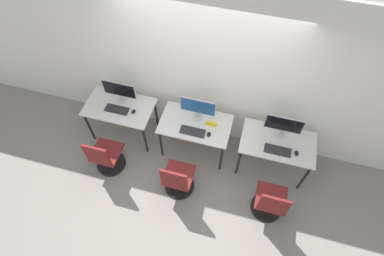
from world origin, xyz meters
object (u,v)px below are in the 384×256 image
(keyboard_left, at_px, (117,109))
(office_chair_left, at_px, (106,157))
(mouse_right, at_px, (297,153))
(monitor_right, at_px, (283,125))
(keyboard_center, at_px, (193,131))
(mouse_left, at_px, (133,112))
(office_chair_right, at_px, (270,203))
(office_chair_center, at_px, (178,180))
(keyboard_right, at_px, (278,150))
(mouse_center, at_px, (209,134))
(monitor_left, at_px, (119,91))
(monitor_center, at_px, (198,108))

(keyboard_left, distance_m, office_chair_left, 0.78)
(mouse_right, bearing_deg, monitor_right, 134.24)
(monitor_right, bearing_deg, keyboard_center, -166.67)
(mouse_left, distance_m, office_chair_right, 2.51)
(office_chair_center, bearing_deg, keyboard_right, 26.19)
(keyboard_right, relative_size, office_chair_right, 0.45)
(keyboard_left, distance_m, mouse_center, 1.54)
(monitor_left, bearing_deg, keyboard_center, -13.01)
(monitor_left, relative_size, monitor_center, 1.00)
(mouse_center, distance_m, office_chair_right, 1.34)
(monitor_left, bearing_deg, mouse_left, -33.53)
(mouse_center, xyz_separation_m, keyboard_right, (1.04, -0.00, -0.01))
(office_chair_left, bearing_deg, mouse_center, 20.90)
(office_chair_center, bearing_deg, mouse_center, 65.18)
(monitor_left, relative_size, office_chair_right, 0.64)
(office_chair_left, distance_m, keyboard_center, 1.46)
(monitor_center, bearing_deg, keyboard_center, -90.00)
(office_chair_left, bearing_deg, monitor_center, 34.16)
(mouse_center, height_order, keyboard_right, mouse_center)
(keyboard_center, bearing_deg, monitor_left, 166.99)
(monitor_center, bearing_deg, keyboard_left, -170.97)
(keyboard_left, height_order, keyboard_right, same)
(monitor_left, distance_m, keyboard_right, 2.61)
(keyboard_left, height_order, office_chair_right, office_chair_right)
(office_chair_left, xyz_separation_m, mouse_right, (2.84, 0.60, 0.41))
(keyboard_center, bearing_deg, office_chair_right, -25.60)
(mouse_right, bearing_deg, mouse_center, -179.19)
(keyboard_left, distance_m, mouse_right, 2.85)
(monitor_center, relative_size, office_chair_center, 0.64)
(keyboard_left, xyz_separation_m, mouse_center, (1.54, -0.08, 0.01))
(office_chair_left, height_order, office_chair_right, same)
(office_chair_center, xyz_separation_m, mouse_right, (1.61, 0.68, 0.41))
(mouse_left, relative_size, monitor_right, 0.16)
(monitor_center, distance_m, office_chair_right, 1.76)
(monitor_left, distance_m, office_chair_center, 1.68)
(keyboard_center, bearing_deg, monitor_right, 13.33)
(mouse_center, height_order, monitor_right, monitor_right)
(mouse_left, relative_size, mouse_right, 1.00)
(office_chair_center, bearing_deg, keyboard_center, 85.25)
(office_chair_left, bearing_deg, keyboard_right, 12.80)
(keyboard_center, distance_m, monitor_right, 1.34)
(keyboard_left, relative_size, office_chair_right, 0.45)
(mouse_left, bearing_deg, keyboard_center, -6.48)
(monitor_center, height_order, keyboard_center, monitor_center)
(monitor_right, bearing_deg, monitor_left, -179.83)
(mouse_center, xyz_separation_m, office_chair_right, (1.09, -0.65, -0.41))
(monitor_center, relative_size, office_chair_right, 0.64)
(mouse_center, xyz_separation_m, office_chair_center, (-0.31, -0.66, -0.41))
(mouse_left, height_order, mouse_right, same)
(mouse_left, xyz_separation_m, office_chair_left, (-0.27, -0.69, -0.41))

